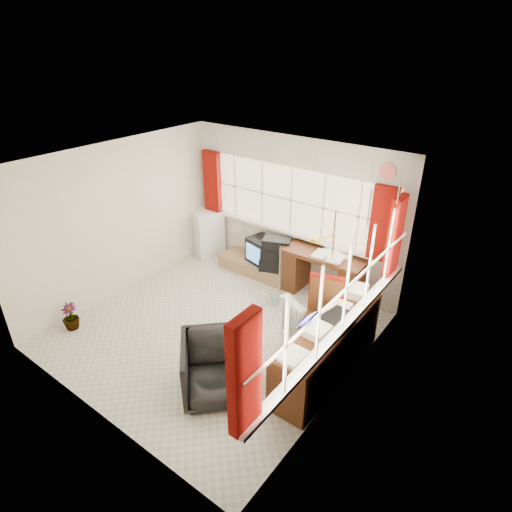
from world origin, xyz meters
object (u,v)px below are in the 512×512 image
at_px(desk, 325,271).
at_px(task_chair, 323,314).
at_px(office_chair, 217,368).
at_px(radiator, 293,325).
at_px(mini_fridge, 207,232).
at_px(tv_bench, 256,266).
at_px(credenza, 328,347).
at_px(crt_tv, 263,250).
at_px(desk_lamp, 334,242).

xyz_separation_m(desk, task_chair, (0.66, -1.27, 0.16)).
bearing_deg(office_chair, radiator, 38.23).
bearing_deg(mini_fridge, tv_bench, -3.65).
xyz_separation_m(office_chair, radiator, (0.18, 1.39, -0.13)).
bearing_deg(radiator, desk, 100.23).
relative_size(credenza, crt_tv, 3.38).
xyz_separation_m(task_chair, tv_bench, (-2.01, 1.19, -0.47)).
bearing_deg(desk, mini_fridge, -179.99).
bearing_deg(tv_bench, radiator, -38.10).
relative_size(desk_lamp, tv_bench, 0.33).
height_order(desk, radiator, desk).
xyz_separation_m(desk_lamp, mini_fridge, (-2.79, 0.17, -0.66)).
relative_size(task_chair, office_chair, 1.34).
height_order(radiator, credenza, credenza).
distance_m(task_chair, radiator, 0.55).
xyz_separation_m(credenza, crt_tv, (-2.15, 1.57, 0.08)).
relative_size(office_chair, crt_tv, 1.42).
bearing_deg(office_chair, task_chair, 22.97).
bearing_deg(task_chair, tv_bench, 149.34).
distance_m(credenza, tv_bench, 2.75).
bearing_deg(task_chair, crt_tv, 146.71).
height_order(desk_lamp, task_chair, desk_lamp).
xyz_separation_m(desk_lamp, task_chair, (0.47, -1.10, -0.51)).
bearing_deg(task_chair, desk, 117.52).
bearing_deg(crt_tv, desk, 1.60).
relative_size(desk_lamp, office_chair, 0.54).
xyz_separation_m(tv_bench, mini_fridge, (-1.25, 0.08, 0.32)).
xyz_separation_m(task_chair, mini_fridge, (-3.26, 1.27, -0.15)).
height_order(crt_tv, mini_fridge, mini_fridge).
bearing_deg(crt_tv, task_chair, -33.29).
distance_m(desk, tv_bench, 1.39).
height_order(task_chair, office_chair, task_chair).
relative_size(desk, mini_fridge, 1.54).
bearing_deg(radiator, desk_lamp, 92.25).
bearing_deg(task_chair, office_chair, -112.74).
height_order(desk, mini_fridge, mini_fridge).
xyz_separation_m(desk, credenza, (0.93, -1.60, -0.05)).
height_order(radiator, crt_tv, crt_tv).
bearing_deg(desk, desk_lamp, -41.05).
height_order(desk, crt_tv, desk).
bearing_deg(credenza, desk_lamp, 117.28).
xyz_separation_m(credenza, mini_fridge, (-3.53, 1.60, 0.05)).
relative_size(crt_tv, mini_fridge, 0.66).
bearing_deg(tv_bench, task_chair, -30.66).
distance_m(office_chair, credenza, 1.42).
xyz_separation_m(desk, desk_lamp, (0.19, -0.17, 0.67)).
distance_m(tv_bench, mini_fridge, 1.29).
distance_m(desk, radiator, 1.36).
height_order(desk_lamp, radiator, desk_lamp).
bearing_deg(crt_tv, mini_fridge, 178.59).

